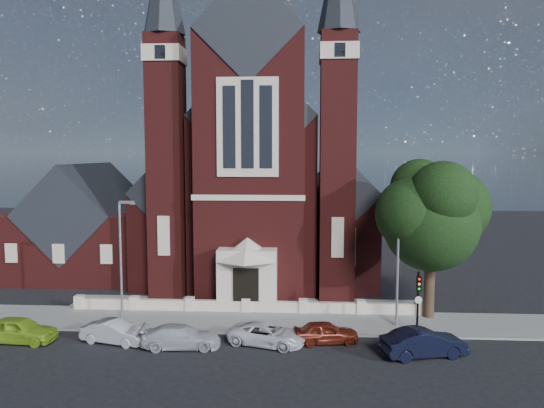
{
  "coord_description": "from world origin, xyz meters",
  "views": [
    {
      "loc": [
        4.02,
        -29.62,
        11.18
      ],
      "look_at": [
        1.49,
        12.0,
        7.17
      ],
      "focal_mm": 35.0,
      "sensor_mm": 36.0,
      "label": 1
    }
  ],
  "objects_px": {
    "car_silver_a": "(115,332)",
    "car_navy": "(424,343)",
    "church": "(264,183)",
    "car_dark_red": "(326,332)",
    "street_lamp_left": "(122,254)",
    "street_lamp_right": "(399,257)",
    "street_tree": "(434,217)",
    "car_silver_b": "(181,337)",
    "car_lime_van": "(19,330)",
    "car_white_suv": "(267,334)",
    "traffic_signal": "(418,295)",
    "parish_hall": "(88,231)"
  },
  "relations": [
    {
      "from": "car_silver_a",
      "to": "car_dark_red",
      "type": "relative_size",
      "value": 1.05
    },
    {
      "from": "street_lamp_right",
      "to": "car_white_suv",
      "type": "distance_m",
      "value": 9.79
    },
    {
      "from": "car_lime_van",
      "to": "car_dark_red",
      "type": "height_order",
      "value": "car_lime_van"
    },
    {
      "from": "street_tree",
      "to": "car_silver_b",
      "type": "distance_m",
      "value": 17.91
    },
    {
      "from": "street_tree",
      "to": "car_lime_van",
      "type": "distance_m",
      "value": 26.79
    },
    {
      "from": "parish_hall",
      "to": "car_navy",
      "type": "xyz_separation_m",
      "value": [
        26.64,
        -18.9,
        -3.24
      ]
    },
    {
      "from": "car_dark_red",
      "to": "church",
      "type": "bearing_deg",
      "value": 4.57
    },
    {
      "from": "traffic_signal",
      "to": "car_lime_van",
      "type": "relative_size",
      "value": 0.89
    },
    {
      "from": "car_lime_van",
      "to": "car_silver_b",
      "type": "bearing_deg",
      "value": -88.28
    },
    {
      "from": "church",
      "to": "car_lime_van",
      "type": "distance_m",
      "value": 27.4
    },
    {
      "from": "church",
      "to": "car_white_suv",
      "type": "xyz_separation_m",
      "value": [
        1.91,
        -22.57,
        -7.55
      ]
    },
    {
      "from": "car_silver_b",
      "to": "car_navy",
      "type": "distance_m",
      "value": 13.67
    },
    {
      "from": "car_silver_b",
      "to": "car_navy",
      "type": "xyz_separation_m",
      "value": [
        13.66,
        -0.5,
        0.11
      ]
    },
    {
      "from": "church",
      "to": "car_dark_red",
      "type": "distance_m",
      "value": 23.92
    },
    {
      "from": "parish_hall",
      "to": "car_silver_b",
      "type": "relative_size",
      "value": 2.69
    },
    {
      "from": "church",
      "to": "traffic_signal",
      "type": "relative_size",
      "value": 8.72
    },
    {
      "from": "traffic_signal",
      "to": "car_white_suv",
      "type": "xyz_separation_m",
      "value": [
        -9.09,
        -2.05,
        -1.95
      ]
    },
    {
      "from": "car_silver_b",
      "to": "car_dark_red",
      "type": "distance_m",
      "value": 8.45
    },
    {
      "from": "street_tree",
      "to": "street_lamp_right",
      "type": "height_order",
      "value": "street_tree"
    },
    {
      "from": "church",
      "to": "car_lime_van",
      "type": "xyz_separation_m",
      "value": [
        -12.81,
        -23.06,
        -7.42
      ]
    },
    {
      "from": "parish_hall",
      "to": "car_navy",
      "type": "relative_size",
      "value": 2.6
    },
    {
      "from": "street_lamp_left",
      "to": "street_lamp_right",
      "type": "distance_m",
      "value": 18.0
    },
    {
      "from": "street_lamp_left",
      "to": "street_lamp_right",
      "type": "relative_size",
      "value": 1.0
    },
    {
      "from": "parish_hall",
      "to": "car_navy",
      "type": "bearing_deg",
      "value": -35.35
    },
    {
      "from": "car_white_suv",
      "to": "street_lamp_left",
      "type": "bearing_deg",
      "value": 85.48
    },
    {
      "from": "street_lamp_right",
      "to": "parish_hall",
      "type": "bearing_deg",
      "value": 151.78
    },
    {
      "from": "car_navy",
      "to": "car_lime_van",
      "type": "bearing_deg",
      "value": 73.29
    },
    {
      "from": "street_lamp_left",
      "to": "car_white_suv",
      "type": "distance_m",
      "value": 11.19
    },
    {
      "from": "street_lamp_left",
      "to": "street_lamp_right",
      "type": "bearing_deg",
      "value": 0.0
    },
    {
      "from": "church",
      "to": "street_lamp_left",
      "type": "distance_m",
      "value": 20.84
    },
    {
      "from": "traffic_signal",
      "to": "car_dark_red",
      "type": "relative_size",
      "value": 1.04
    },
    {
      "from": "car_navy",
      "to": "car_silver_a",
      "type": "bearing_deg",
      "value": 71.9
    },
    {
      "from": "car_silver_a",
      "to": "car_silver_b",
      "type": "distance_m",
      "value": 4.12
    },
    {
      "from": "street_tree",
      "to": "street_lamp_left",
      "type": "xyz_separation_m",
      "value": [
        -20.51,
        -1.71,
        -2.36
      ]
    },
    {
      "from": "street_lamp_left",
      "to": "car_silver_a",
      "type": "bearing_deg",
      "value": -78.2
    },
    {
      "from": "car_dark_red",
      "to": "car_lime_van",
      "type": "bearing_deg",
      "value": 84.06
    },
    {
      "from": "street_lamp_left",
      "to": "street_lamp_right",
      "type": "height_order",
      "value": "same"
    },
    {
      "from": "street_tree",
      "to": "car_white_suv",
      "type": "relative_size",
      "value": 2.36
    },
    {
      "from": "car_silver_a",
      "to": "street_tree",
      "type": "bearing_deg",
      "value": -60.38
    },
    {
      "from": "car_lime_van",
      "to": "car_dark_red",
      "type": "xyz_separation_m",
      "value": [
        18.15,
        0.98,
        -0.11
      ]
    },
    {
      "from": "street_tree",
      "to": "car_silver_a",
      "type": "distance_m",
      "value": 21.42
    },
    {
      "from": "street_tree",
      "to": "street_lamp_right",
      "type": "bearing_deg",
      "value": -145.74
    },
    {
      "from": "car_silver_b",
      "to": "car_silver_a",
      "type": "bearing_deg",
      "value": 78.03
    },
    {
      "from": "street_lamp_right",
      "to": "car_lime_van",
      "type": "xyz_separation_m",
      "value": [
        -22.9,
        -4.11,
        -3.84
      ]
    },
    {
      "from": "car_silver_b",
      "to": "street_lamp_left",
      "type": "bearing_deg",
      "value": 43.45
    },
    {
      "from": "car_silver_a",
      "to": "car_navy",
      "type": "height_order",
      "value": "car_navy"
    },
    {
      "from": "street_tree",
      "to": "car_navy",
      "type": "height_order",
      "value": "street_tree"
    },
    {
      "from": "street_lamp_left",
      "to": "car_dark_red",
      "type": "relative_size",
      "value": 2.11
    },
    {
      "from": "traffic_signal",
      "to": "car_silver_a",
      "type": "bearing_deg",
      "value": -172.76
    },
    {
      "from": "street_lamp_left",
      "to": "car_white_suv",
      "type": "xyz_separation_m",
      "value": [
        9.82,
        -3.63,
        -3.97
      ]
    }
  ]
}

